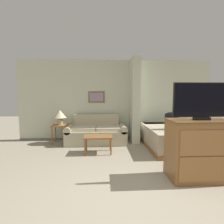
{
  "coord_description": "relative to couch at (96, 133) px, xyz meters",
  "views": [
    {
      "loc": [
        -0.44,
        -2.19,
        1.48
      ],
      "look_at": [
        -0.21,
        2.12,
        1.05
      ],
      "focal_mm": 28.0,
      "sensor_mm": 36.0,
      "label": 1
    }
  ],
  "objects": [
    {
      "name": "ground_plane",
      "position": [
        0.64,
        -3.12,
        -0.31
      ],
      "size": [
        20.0,
        20.0,
        0.0
      ],
      "primitive_type": "plane",
      "color": "gray"
    },
    {
      "name": "wall_back",
      "position": [
        0.63,
        0.48,
        0.98
      ],
      "size": [
        6.28,
        0.16,
        2.6
      ],
      "color": "beige",
      "rests_on": "ground_plane"
    },
    {
      "name": "wall_partition_pillar",
      "position": [
        1.2,
        0.08,
        0.99
      ],
      "size": [
        0.24,
        0.67,
        2.6
      ],
      "color": "beige",
      "rests_on": "ground_plane"
    },
    {
      "name": "couch",
      "position": [
        0.0,
        0.0,
        0.0
      ],
      "size": [
        1.83,
        0.84,
        0.86
      ],
      "color": "#B7AD8E",
      "rests_on": "ground_plane"
    },
    {
      "name": "coffee_table",
      "position": [
        0.08,
        -0.96,
        0.07
      ],
      "size": [
        0.72,
        0.45,
        0.44
      ],
      "color": "brown",
      "rests_on": "ground_plane"
    },
    {
      "name": "side_table",
      "position": [
        -1.09,
        -0.01,
        0.17
      ],
      "size": [
        0.46,
        0.46,
        0.57
      ],
      "color": "brown",
      "rests_on": "ground_plane"
    },
    {
      "name": "table_lamp",
      "position": [
        -1.09,
        -0.01,
        0.56
      ],
      "size": [
        0.38,
        0.38,
        0.45
      ],
      "color": "tan",
      "rests_on": "side_table"
    },
    {
      "name": "tv_dresser",
      "position": [
        1.9,
        -2.42,
        0.21
      ],
      "size": [
        1.11,
        0.58,
        1.05
      ],
      "color": "brown",
      "rests_on": "ground_plane"
    },
    {
      "name": "tv",
      "position": [
        1.9,
        -2.42,
        1.06
      ],
      "size": [
        1.02,
        0.16,
        0.64
      ],
      "color": "black",
      "rests_on": "tv_dresser"
    },
    {
      "name": "bed",
      "position": [
        2.17,
        -0.59,
        -0.02
      ],
      "size": [
        1.5,
        1.95,
        0.58
      ],
      "color": "brown",
      "rests_on": "ground_plane"
    },
    {
      "name": "backpack",
      "position": [
        2.0,
        -0.89,
        0.5
      ],
      "size": [
        0.29,
        0.22,
        0.46
      ],
      "color": "black",
      "rests_on": "bed"
    }
  ]
}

